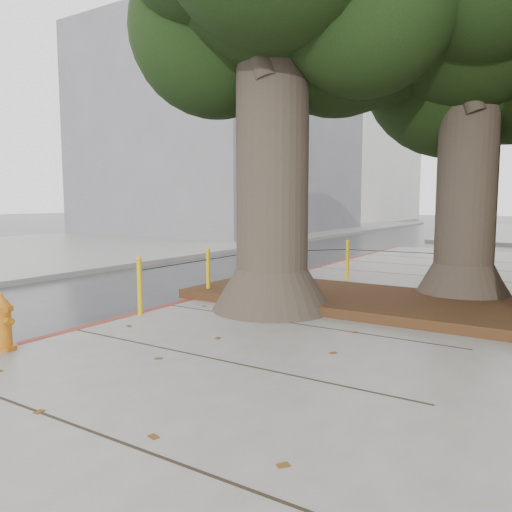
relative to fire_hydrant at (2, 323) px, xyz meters
The scene contains 10 objects.
ground 2.26m from the fire_hydrant, 30.37° to the left, with size 140.00×140.00×0.00m, color #28282B.
sidewalk_opposite 16.43m from the fire_hydrant, 137.43° to the left, with size 14.00×60.00×0.15m, color slate.
curb_red 3.64m from the fire_hydrant, 91.58° to the left, with size 0.14×26.00×0.16m, color maroon.
planter_bed 5.75m from the fire_hydrant, 60.81° to the left, with size 6.40×2.60×0.16m, color black.
building_far_grey 27.13m from the fire_hydrant, 119.54° to the left, with size 12.00×16.00×12.00m, color slate.
building_far_white 49.03m from the fire_hydrant, 108.13° to the left, with size 12.00×18.00×15.00m, color silver.
tree_far 9.08m from the fire_hydrant, 54.82° to the left, with size 4.50×3.80×7.17m.
bollard_ring 5.59m from the fire_hydrant, 79.34° to the left, with size 3.79×5.39×0.95m.
fire_hydrant is the anchor object (origin of this frame).
car_dark 22.33m from the fire_hydrant, 112.71° to the left, with size 1.75×4.30×1.25m, color black.
Camera 1 is at (3.96, -4.50, 1.98)m, focal length 35.00 mm.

